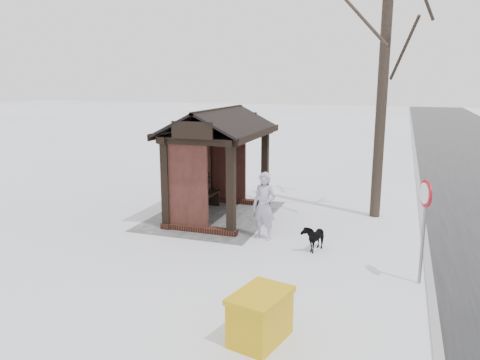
% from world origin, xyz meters
% --- Properties ---
extents(ground, '(120.00, 120.00, 0.00)m').
position_xyz_m(ground, '(0.00, 0.00, 0.00)').
color(ground, white).
rests_on(ground, ground).
extents(kerb, '(120.00, 0.15, 0.06)m').
position_xyz_m(kerb, '(0.00, 5.50, 0.01)').
color(kerb, gray).
rests_on(kerb, ground).
extents(trampled_patch, '(4.20, 3.20, 0.02)m').
position_xyz_m(trampled_patch, '(0.00, -0.20, 0.01)').
color(trampled_patch, gray).
rests_on(trampled_patch, ground).
extents(bus_shelter, '(3.60, 2.40, 3.09)m').
position_xyz_m(bus_shelter, '(0.00, -0.16, 2.17)').
color(bus_shelter, '#361C13').
rests_on(bus_shelter, ground).
extents(pedestrian, '(0.53, 0.68, 1.67)m').
position_xyz_m(pedestrian, '(1.42, 1.73, 0.84)').
color(pedestrian, '#A198B2').
rests_on(pedestrian, ground).
extents(dog, '(0.80, 0.52, 0.62)m').
position_xyz_m(dog, '(1.78, 3.03, 0.31)').
color(dog, black).
rests_on(dog, ground).
extents(grit_bin, '(1.13, 0.90, 0.77)m').
position_xyz_m(grit_bin, '(5.86, 2.97, 0.39)').
color(grit_bin, '#C1940B').
rests_on(grit_bin, ground).
extents(road_sign, '(0.50, 0.21, 2.05)m').
position_xyz_m(road_sign, '(2.92, 5.28, 1.50)').
color(road_sign, gray).
rests_on(road_sign, ground).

